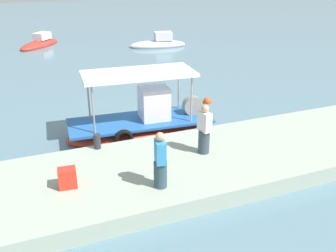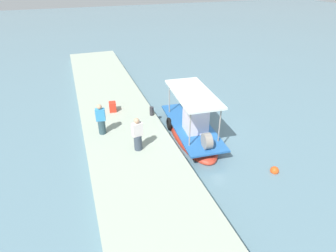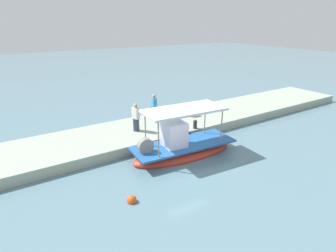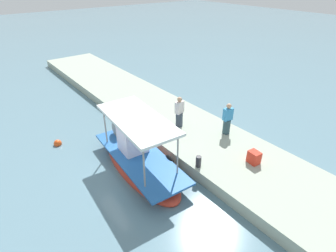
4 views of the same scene
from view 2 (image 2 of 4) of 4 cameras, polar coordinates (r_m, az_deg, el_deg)
ground_plane at (r=15.77m, az=6.60°, el=-2.54°), size 120.00×120.00×0.00m
dock_quay at (r=14.55m, az=-7.64°, el=-4.35°), size 36.00×4.33×0.56m
main_fishing_boat at (r=15.70m, az=4.82°, el=-0.63°), size 6.04×2.47×2.97m
fisherman_near_bollard at (r=15.11m, az=-13.37°, el=1.08°), size 0.44×0.52×1.70m
fisherman_by_crate at (r=13.47m, az=-6.17°, el=-1.95°), size 0.44×0.52×1.71m
mooring_bollard at (r=16.83m, az=-3.32°, el=3.03°), size 0.24×0.24×0.52m
cargo_crate at (r=17.59m, az=-11.14°, el=3.83°), size 0.54×0.45×0.57m
marker_buoy at (r=14.14m, az=20.73°, el=-8.42°), size 0.40×0.40×0.40m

